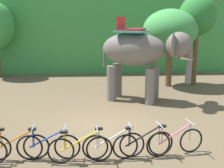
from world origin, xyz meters
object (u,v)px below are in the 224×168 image
at_px(bike_yellow, 80,149).
at_px(elephant, 141,53).
at_px(bike_white, 114,145).
at_px(bike_blue, 48,146).
at_px(bike_orange, 17,146).
at_px(bike_pink, 175,141).
at_px(tree_center, 170,30).
at_px(bike_black, 143,144).
at_px(tree_left, 197,17).

bearing_deg(bike_yellow, elephant, 66.80).
bearing_deg(bike_white, bike_blue, 178.73).
relative_size(bike_orange, bike_white, 1.00).
height_order(bike_orange, bike_white, same).
relative_size(bike_blue, bike_yellow, 1.00).
xyz_separation_m(elephant, bike_pink, (0.12, -5.49, -1.82)).
bearing_deg(bike_blue, tree_center, 57.48).
xyz_separation_m(tree_center, bike_pink, (-1.93, -8.37, -2.68)).
xyz_separation_m(bike_blue, bike_black, (2.55, -0.02, 0.00)).
relative_size(tree_center, bike_white, 2.46).
bearing_deg(elephant, tree_center, 54.52).
distance_m(bike_orange, bike_pink, 4.29).
distance_m(elephant, bike_orange, 7.16).
distance_m(bike_yellow, bike_pink, 2.62).
relative_size(tree_center, elephant, 1.01).
bearing_deg(elephant, bike_yellow, -113.20).
relative_size(bike_blue, bike_white, 1.00).
height_order(bike_orange, bike_blue, same).
relative_size(tree_center, bike_blue, 2.45).
xyz_separation_m(tree_center, bike_white, (-3.64, -8.49, -2.68)).
height_order(tree_left, bike_blue, tree_left).
bearing_deg(bike_black, bike_blue, 179.50).
relative_size(bike_orange, bike_pink, 1.02).
relative_size(tree_left, bike_orange, 2.88).
height_order(bike_black, bike_pink, same).
bearing_deg(bike_black, bike_white, -178.83).
height_order(tree_center, bike_orange, tree_center).
height_order(tree_center, bike_pink, tree_center).
bearing_deg(tree_left, bike_pink, -111.83).
height_order(tree_center, bike_white, tree_center).
xyz_separation_m(bike_yellow, bike_black, (1.69, 0.20, 0.00)).
bearing_deg(bike_white, elephant, 74.16).
xyz_separation_m(tree_left, bike_pink, (-3.43, -8.55, -3.39)).
height_order(bike_white, bike_black, same).
bearing_deg(bike_orange, bike_black, -1.17).
xyz_separation_m(bike_yellow, bike_pink, (2.60, 0.31, 0.00)).
xyz_separation_m(tree_left, bike_blue, (-6.88, -8.64, -3.39)).
relative_size(elephant, bike_orange, 2.44).
distance_m(tree_center, bike_orange, 10.79).
relative_size(elephant, bike_black, 2.45).
distance_m(bike_white, bike_black, 0.80).
height_order(tree_center, elephant, tree_center).
bearing_deg(bike_orange, bike_pink, 0.46).
height_order(bike_yellow, bike_black, same).
xyz_separation_m(elephant, bike_yellow, (-2.49, -5.80, -1.82)).
distance_m(bike_blue, bike_yellow, 0.88).
distance_m(elephant, bike_black, 5.94).
bearing_deg(bike_white, bike_orange, 178.10).
relative_size(tree_left, bike_white, 2.88).
xyz_separation_m(elephant, bike_black, (-0.79, -5.60, -1.82)).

